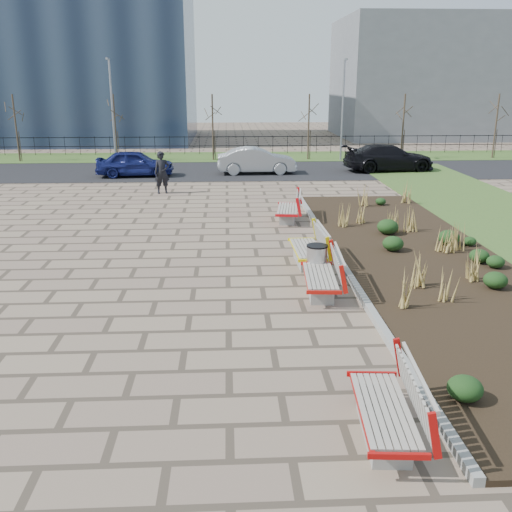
{
  "coord_description": "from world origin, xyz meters",
  "views": [
    {
      "loc": [
        0.85,
        -9.76,
        4.85
      ],
      "look_at": [
        1.5,
        3.0,
        0.9
      ],
      "focal_mm": 40.0,
      "sensor_mm": 36.0,
      "label": 1
    }
  ],
  "objects_px": {
    "litter_bin": "(317,262)",
    "pedestrian": "(162,173)",
    "car_black": "(389,158)",
    "bench_b": "(320,274)",
    "car_blue": "(135,163)",
    "car_silver": "(257,161)",
    "bench_d": "(288,207)",
    "bench_a": "(384,405)",
    "lamp_west": "(112,111)",
    "bench_c": "(307,246)",
    "lamp_east": "(343,111)"
  },
  "relations": [
    {
      "from": "pedestrian",
      "to": "car_blue",
      "type": "height_order",
      "value": "pedestrian"
    },
    {
      "from": "bench_a",
      "to": "bench_b",
      "type": "height_order",
      "value": "same"
    },
    {
      "from": "bench_c",
      "to": "lamp_west",
      "type": "distance_m",
      "value": 22.89
    },
    {
      "from": "bench_a",
      "to": "pedestrian",
      "type": "distance_m",
      "value": 19.17
    },
    {
      "from": "bench_d",
      "to": "litter_bin",
      "type": "relative_size",
      "value": 2.43
    },
    {
      "from": "car_silver",
      "to": "car_blue",
      "type": "bearing_deg",
      "value": 93.67
    },
    {
      "from": "bench_a",
      "to": "pedestrian",
      "type": "relative_size",
      "value": 1.13
    },
    {
      "from": "litter_bin",
      "to": "car_black",
      "type": "relative_size",
      "value": 0.17
    },
    {
      "from": "litter_bin",
      "to": "bench_b",
      "type": "bearing_deg",
      "value": -94.61
    },
    {
      "from": "litter_bin",
      "to": "car_blue",
      "type": "height_order",
      "value": "car_blue"
    },
    {
      "from": "car_blue",
      "to": "lamp_east",
      "type": "xyz_separation_m",
      "value": [
        11.95,
        5.63,
        2.34
      ]
    },
    {
      "from": "bench_a",
      "to": "car_silver",
      "type": "height_order",
      "value": "car_silver"
    },
    {
      "from": "pedestrian",
      "to": "bench_a",
      "type": "bearing_deg",
      "value": -89.26
    },
    {
      "from": "bench_d",
      "to": "lamp_west",
      "type": "relative_size",
      "value": 0.35
    },
    {
      "from": "car_blue",
      "to": "litter_bin",
      "type": "bearing_deg",
      "value": -160.23
    },
    {
      "from": "bench_c",
      "to": "car_silver",
      "type": "relative_size",
      "value": 0.5
    },
    {
      "from": "car_blue",
      "to": "car_silver",
      "type": "relative_size",
      "value": 0.95
    },
    {
      "from": "pedestrian",
      "to": "car_blue",
      "type": "bearing_deg",
      "value": 97.49
    },
    {
      "from": "bench_c",
      "to": "litter_bin",
      "type": "relative_size",
      "value": 2.43
    },
    {
      "from": "bench_a",
      "to": "pedestrian",
      "type": "height_order",
      "value": "pedestrian"
    },
    {
      "from": "car_blue",
      "to": "lamp_west",
      "type": "height_order",
      "value": "lamp_west"
    },
    {
      "from": "bench_d",
      "to": "lamp_west",
      "type": "bearing_deg",
      "value": 127.48
    },
    {
      "from": "bench_b",
      "to": "litter_bin",
      "type": "distance_m",
      "value": 1.09
    },
    {
      "from": "bench_b",
      "to": "car_silver",
      "type": "height_order",
      "value": "car_silver"
    },
    {
      "from": "bench_d",
      "to": "lamp_west",
      "type": "xyz_separation_m",
      "value": [
        -9.0,
        15.81,
        2.54
      ]
    },
    {
      "from": "car_blue",
      "to": "lamp_west",
      "type": "relative_size",
      "value": 0.66
    },
    {
      "from": "bench_c",
      "to": "bench_d",
      "type": "bearing_deg",
      "value": 88.69
    },
    {
      "from": "bench_b",
      "to": "car_black",
      "type": "distance_m",
      "value": 19.93
    },
    {
      "from": "lamp_west",
      "to": "lamp_east",
      "type": "bearing_deg",
      "value": 0.0
    },
    {
      "from": "bench_b",
      "to": "car_blue",
      "type": "bearing_deg",
      "value": 115.49
    },
    {
      "from": "lamp_east",
      "to": "lamp_west",
      "type": "bearing_deg",
      "value": 180.0
    },
    {
      "from": "bench_b",
      "to": "bench_c",
      "type": "distance_m",
      "value": 2.29
    },
    {
      "from": "bench_a",
      "to": "litter_bin",
      "type": "height_order",
      "value": "bench_a"
    },
    {
      "from": "bench_a",
      "to": "bench_d",
      "type": "height_order",
      "value": "same"
    },
    {
      "from": "litter_bin",
      "to": "pedestrian",
      "type": "height_order",
      "value": "pedestrian"
    },
    {
      "from": "car_blue",
      "to": "car_black",
      "type": "bearing_deg",
      "value": -88.49
    },
    {
      "from": "car_black",
      "to": "bench_a",
      "type": "bearing_deg",
      "value": 157.63
    },
    {
      "from": "lamp_west",
      "to": "lamp_east",
      "type": "xyz_separation_m",
      "value": [
        14.0,
        0.0,
        0.0
      ]
    },
    {
      "from": "bench_c",
      "to": "car_silver",
      "type": "bearing_deg",
      "value": 90.68
    },
    {
      "from": "car_blue",
      "to": "lamp_west",
      "type": "distance_m",
      "value": 6.44
    },
    {
      "from": "car_silver",
      "to": "litter_bin",
      "type": "bearing_deg",
      "value": -179.53
    },
    {
      "from": "bench_d",
      "to": "car_black",
      "type": "bearing_deg",
      "value": 66.88
    },
    {
      "from": "bench_a",
      "to": "bench_b",
      "type": "distance_m",
      "value": 5.67
    },
    {
      "from": "bench_a",
      "to": "car_blue",
      "type": "xyz_separation_m",
      "value": [
        -6.95,
        23.23,
        0.2
      ]
    },
    {
      "from": "car_silver",
      "to": "bench_c",
      "type": "bearing_deg",
      "value": -179.68
    },
    {
      "from": "car_blue",
      "to": "lamp_west",
      "type": "bearing_deg",
      "value": 16.61
    },
    {
      "from": "car_blue",
      "to": "bench_c",
      "type": "bearing_deg",
      "value": -158.88
    },
    {
      "from": "bench_b",
      "to": "lamp_east",
      "type": "bearing_deg",
      "value": 81.72
    },
    {
      "from": "bench_b",
      "to": "bench_c",
      "type": "relative_size",
      "value": 1.0
    },
    {
      "from": "lamp_east",
      "to": "bench_c",
      "type": "bearing_deg",
      "value": -103.46
    }
  ]
}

